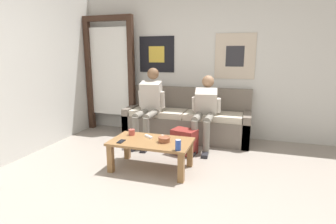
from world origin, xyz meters
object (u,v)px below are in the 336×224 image
(pillar_candle, at_px, (132,132))
(game_controller_near_left, at_px, (149,136))
(couch, at_px, (186,122))
(drink_can_blue, at_px, (178,145))
(backpack, at_px, (184,142))
(ceramic_bowl, at_px, (164,139))
(game_controller_near_right, at_px, (162,137))
(person_seated_adult, at_px, (149,103))
(person_seated_teen, at_px, (205,109))
(coffee_table, at_px, (151,146))
(cell_phone, at_px, (121,141))

(pillar_candle, distance_m, game_controller_near_left, 0.26)
(couch, distance_m, drink_can_blue, 1.66)
(backpack, xyz_separation_m, ceramic_bowl, (-0.09, -0.66, 0.25))
(drink_can_blue, relative_size, game_controller_near_right, 0.85)
(person_seated_adult, bearing_deg, game_controller_near_left, -69.45)
(backpack, bearing_deg, game_controller_near_left, -122.88)
(person_seated_adult, distance_m, ceramic_bowl, 1.23)
(person_seated_teen, xyz_separation_m, backpack, (-0.23, -0.42, -0.44))
(pillar_candle, distance_m, game_controller_near_right, 0.43)
(coffee_table, distance_m, person_seated_teen, 1.22)
(ceramic_bowl, distance_m, cell_phone, 0.54)
(ceramic_bowl, height_order, game_controller_near_left, ceramic_bowl)
(ceramic_bowl, bearing_deg, pillar_candle, 164.10)
(coffee_table, distance_m, backpack, 0.72)
(drink_can_blue, relative_size, game_controller_near_left, 0.91)
(cell_phone, bearing_deg, person_seated_teen, 55.65)
(person_seated_teen, xyz_separation_m, pillar_candle, (-0.83, -0.93, -0.20))
(ceramic_bowl, relative_size, game_controller_near_right, 1.05)
(person_seated_teen, relative_size, cell_phone, 8.18)
(couch, distance_m, coffee_table, 1.40)
(person_seated_teen, relative_size, backpack, 2.80)
(drink_can_blue, bearing_deg, game_controller_near_right, 131.46)
(couch, distance_m, pillar_candle, 1.34)
(pillar_candle, bearing_deg, ceramic_bowl, -15.90)
(ceramic_bowl, bearing_deg, game_controller_near_left, 155.29)
(couch, xyz_separation_m, coffee_table, (-0.13, -1.39, 0.02))
(couch, xyz_separation_m, game_controller_near_right, (-0.03, -1.26, 0.10))
(backpack, bearing_deg, person_seated_adult, 150.90)
(game_controller_near_right, bearing_deg, cell_phone, -146.04)
(ceramic_bowl, relative_size, cell_phone, 1.12)
(coffee_table, bearing_deg, drink_can_blue, -28.80)
(ceramic_bowl, distance_m, drink_can_blue, 0.33)
(coffee_table, height_order, ceramic_bowl, ceramic_bowl)
(coffee_table, bearing_deg, pillar_candle, 157.41)
(drink_can_blue, relative_size, cell_phone, 0.90)
(couch, bearing_deg, ceramic_bowl, -87.95)
(drink_can_blue, distance_m, game_controller_near_left, 0.60)
(person_seated_adult, xyz_separation_m, game_controller_near_right, (0.52, -0.90, -0.27))
(backpack, height_order, cell_phone, cell_phone)
(couch, relative_size, ceramic_bowl, 14.06)
(backpack, bearing_deg, ceramic_bowl, -98.05)
(person_seated_adult, height_order, cell_phone, person_seated_adult)
(pillar_candle, bearing_deg, backpack, 40.36)
(backpack, distance_m, ceramic_bowl, 0.71)
(person_seated_teen, xyz_separation_m, game_controller_near_left, (-0.58, -0.96, -0.22))
(cell_phone, bearing_deg, person_seated_adult, 94.15)
(coffee_table, relative_size, game_controller_near_right, 7.01)
(coffee_table, bearing_deg, game_controller_near_right, 54.45)
(game_controller_near_left, bearing_deg, backpack, 57.12)
(ceramic_bowl, height_order, cell_phone, ceramic_bowl)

